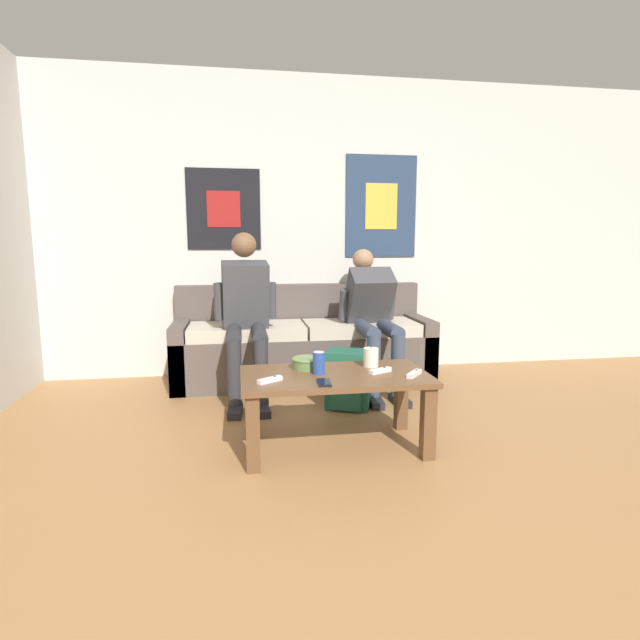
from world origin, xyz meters
The scene contains 14 objects.
ground_plane centered at (0.00, 0.00, 0.00)m, with size 18.00×18.00×0.00m, color #9E7042.
wall_back centered at (0.00, 2.94, 1.28)m, with size 10.00×0.07×2.55m.
couch centered at (-0.08, 2.61, 0.28)m, with size 2.11×0.66×0.79m.
coffee_table centered at (-0.09, 1.18, 0.35)m, with size 1.03×0.56×0.43m.
person_seated_adult centered at (-0.56, 2.25, 0.66)m, with size 0.47×0.84×1.22m.
person_seated_teen centered at (0.43, 2.32, 0.61)m, with size 0.47×0.99×1.10m.
backpack centered at (0.14, 1.85, 0.19)m, with size 0.36×0.33×0.40m.
ceramic_bowl centered at (-0.22, 1.32, 0.46)m, with size 0.18×0.18×0.06m.
pillar_candle centered at (0.15, 1.31, 0.48)m, with size 0.09×0.09×0.12m.
drink_can_blue centered at (-0.18, 1.20, 0.49)m, with size 0.07×0.07×0.12m.
game_controller_near_left centered at (-0.45, 1.07, 0.44)m, with size 0.14×0.11×0.03m.
game_controller_near_right centered at (0.33, 1.07, 0.44)m, with size 0.12×0.13×0.03m.
game_controller_far_center centered at (0.17, 1.16, 0.44)m, with size 0.14×0.10×0.03m.
cell_phone centered at (-0.18, 1.00, 0.43)m, with size 0.07×0.14×0.01m.
Camera 1 is at (-0.60, -1.45, 1.15)m, focal length 28.00 mm.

